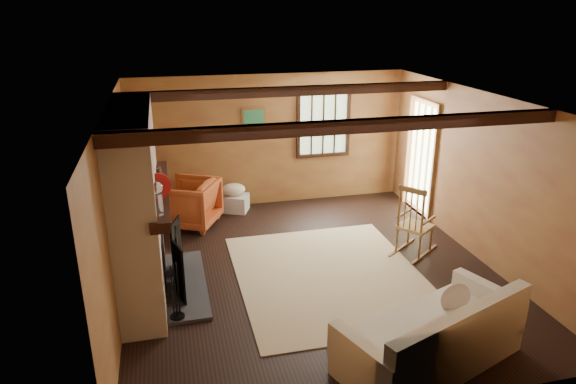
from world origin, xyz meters
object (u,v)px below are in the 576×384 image
object	(u,v)px
rocking_chair	(414,225)
laundry_basket	(234,203)
armchair	(190,203)
fireplace	(140,212)
sofa	(434,340)

from	to	relation	value
rocking_chair	laundry_basket	bearing A→B (deg)	9.25
armchair	fireplace	bearing A→B (deg)	8.32
fireplace	rocking_chair	world-z (taller)	fireplace
rocking_chair	armchair	xyz separation A→B (m)	(-3.17, 1.85, -0.06)
sofa	armchair	distance (m)	4.78
rocking_chair	laundry_basket	size ratio (longest dim) A/B	2.18
rocking_chair	armchair	bearing A→B (deg)	23.42
laundry_basket	fireplace	bearing A→B (deg)	-120.78
sofa	laundry_basket	world-z (taller)	sofa
laundry_basket	armchair	world-z (taller)	armchair
laundry_basket	armchair	xyz separation A→B (m)	(-0.80, -0.47, 0.25)
fireplace	armchair	world-z (taller)	fireplace
rocking_chair	sofa	world-z (taller)	rocking_chair
sofa	fireplace	bearing A→B (deg)	122.01
fireplace	sofa	bearing A→B (deg)	-37.47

